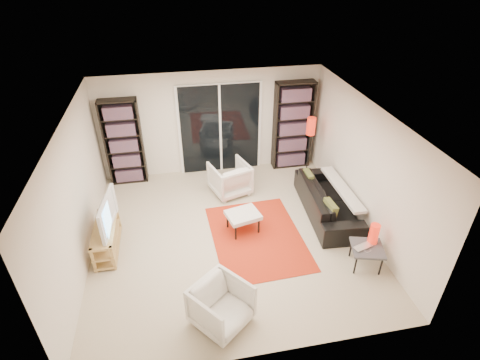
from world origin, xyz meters
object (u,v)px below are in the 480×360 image
(ottoman, at_px, (243,216))
(bookshelf_left, at_px, (124,143))
(floor_lamp, at_px, (310,132))
(bookshelf_right, at_px, (293,126))
(armchair_front, at_px, (221,306))
(side_table, at_px, (367,249))
(sofa, at_px, (328,200))
(tv_stand, at_px, (107,238))
(armchair_back, at_px, (230,178))

(ottoman, bearing_deg, bookshelf_left, 134.49)
(bookshelf_left, bearing_deg, floor_lamp, -7.45)
(bookshelf_right, relative_size, ottoman, 3.05)
(armchair_front, distance_m, ottoman, 2.08)
(bookshelf_right, distance_m, armchair_front, 4.87)
(bookshelf_left, relative_size, side_table, 3.11)
(sofa, xyz_separation_m, side_table, (0.08, -1.52, 0.05))
(bookshelf_left, bearing_deg, sofa, -27.02)
(sofa, relative_size, armchair_front, 2.86)
(tv_stand, relative_size, armchair_back, 1.47)
(bookshelf_left, height_order, side_table, bookshelf_left)
(tv_stand, xyz_separation_m, sofa, (4.24, 0.28, 0.05))
(tv_stand, bearing_deg, bookshelf_right, 29.45)
(armchair_back, height_order, ottoman, armchair_back)
(bookshelf_left, distance_m, side_table, 5.43)
(bookshelf_left, distance_m, armchair_back, 2.45)
(bookshelf_right, bearing_deg, sofa, -86.15)
(armchair_front, bearing_deg, tv_stand, 94.11)
(ottoman, bearing_deg, tv_stand, -178.59)
(armchair_back, distance_m, floor_lamp, 2.08)
(bookshelf_left, distance_m, armchair_front, 4.52)
(armchair_back, bearing_deg, bookshelf_left, -40.05)
(floor_lamp, bearing_deg, ottoman, -137.35)
(floor_lamp, bearing_deg, armchair_back, -168.57)
(sofa, relative_size, side_table, 3.39)
(sofa, distance_m, armchair_back, 2.12)
(armchair_back, bearing_deg, side_table, 108.10)
(tv_stand, relative_size, ottoman, 1.67)
(armchair_front, bearing_deg, floor_lamp, 16.15)
(side_table, bearing_deg, sofa, 92.87)
(tv_stand, distance_m, armchair_front, 2.59)
(tv_stand, xyz_separation_m, ottoman, (2.47, 0.06, 0.08))
(tv_stand, bearing_deg, bookshelf_left, 83.78)
(sofa, height_order, floor_lamp, floor_lamp)
(bookshelf_left, height_order, armchair_front, bookshelf_left)
(floor_lamp, bearing_deg, side_table, -90.40)
(floor_lamp, bearing_deg, bookshelf_right, 113.69)
(tv_stand, bearing_deg, sofa, 3.82)
(armchair_back, height_order, floor_lamp, floor_lamp)
(bookshelf_right, xyz_separation_m, side_table, (0.21, -3.55, -0.69))
(side_table, xyz_separation_m, floor_lamp, (0.02, 3.02, 0.75))
(bookshelf_right, xyz_separation_m, floor_lamp, (0.23, -0.53, 0.06))
(bookshelf_right, distance_m, sofa, 2.17)
(armchair_back, relative_size, armchair_front, 1.05)
(armchair_back, xyz_separation_m, armchair_front, (-0.67, -3.29, -0.02))
(tv_stand, height_order, floor_lamp, floor_lamp)
(armchair_back, bearing_deg, bookshelf_right, -168.40)
(tv_stand, xyz_separation_m, side_table, (4.32, -1.23, 0.09))
(bookshelf_right, height_order, ottoman, bookshelf_right)
(armchair_front, xyz_separation_m, side_table, (2.55, 0.66, 0.02))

